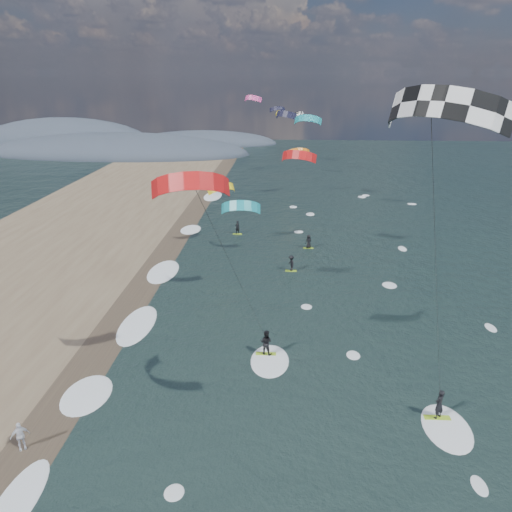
{
  "coord_description": "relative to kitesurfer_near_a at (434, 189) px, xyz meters",
  "views": [
    {
      "loc": [
        0.9,
        -18.74,
        18.32
      ],
      "look_at": [
        -1.0,
        12.0,
        7.0
      ],
      "focal_mm": 35.0,
      "sensor_mm": 36.0,
      "label": 1
    }
  ],
  "objects": [
    {
      "name": "wet_sand_strip",
      "position": [
        -18.47,
        9.89,
        -14.24
      ],
      "size": [
        3.0,
        240.0,
        0.0
      ],
      "primitive_type": "cube",
      "color": "#382D23",
      "rests_on": "ground"
    },
    {
      "name": "shoreline_surf",
      "position": [
        -17.27,
        14.64,
        -14.24
      ],
      "size": [
        2.4,
        79.4,
        0.11
      ],
      "color": "white",
      "rests_on": "ground"
    },
    {
      "name": "kitesurfer_near_a",
      "position": [
        0.0,
        0.0,
        0.0
      ],
      "size": [
        7.91,
        9.48,
        18.33
      ],
      "color": "#90C021",
      "rests_on": "ground"
    },
    {
      "name": "bg_kite_field",
      "position": [
        -6.64,
        53.78,
        -3.57
      ],
      "size": [
        12.35,
        68.31,
        8.82
      ],
      "color": "teal",
      "rests_on": "ground"
    },
    {
      "name": "ground",
      "position": [
        -6.47,
        -0.11,
        -14.24
      ],
      "size": [
        260.0,
        260.0,
        0.0
      ],
      "primitive_type": "plane",
      "color": "black",
      "rests_on": "ground"
    },
    {
      "name": "coastal_hills",
      "position": [
        -51.31,
        107.75,
        -14.24
      ],
      "size": [
        80.0,
        41.0,
        15.0
      ],
      "color": "#3D4756",
      "rests_on": "ground"
    },
    {
      "name": "far_kitesurfers",
      "position": [
        -5.67,
        31.2,
        -13.43
      ],
      "size": [
        9.48,
        12.51,
        1.67
      ],
      "color": "#90C021",
      "rests_on": "ground"
    },
    {
      "name": "beach_walker",
      "position": [
        -18.97,
        1.19,
        -13.44
      ],
      "size": [
        0.98,
        0.88,
        1.6
      ],
      "primitive_type": "imported",
      "rotation": [
        0.0,
        0.0,
        0.65
      ],
      "color": "silver",
      "rests_on": "ground"
    },
    {
      "name": "kitesurfer_near_b",
      "position": [
        -9.13,
        6.88,
        -4.8
      ],
      "size": [
        7.2,
        8.6,
        14.33
      ],
      "color": "#90C021",
      "rests_on": "ground"
    }
  ]
}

